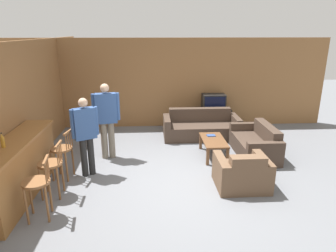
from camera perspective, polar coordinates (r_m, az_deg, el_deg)
name	(u,v)px	position (r m, az deg, el deg)	size (l,w,h in m)	color
ground_plane	(180,181)	(5.92, 2.31, -10.41)	(24.00, 24.00, 0.00)	slate
wall_back	(169,83)	(8.93, 0.16, 8.13)	(9.40, 0.08, 2.60)	olive
wall_left	(30,103)	(7.16, -24.87, 4.07)	(0.08, 8.60, 2.60)	olive
bar_counter	(19,169)	(5.79, -26.58, -7.31)	(0.55, 2.47, 1.04)	brown
bar_chair_near	(38,186)	(5.01, -23.58, -10.45)	(0.47, 0.47, 0.98)	brown
bar_chair_mid	(51,167)	(5.56, -21.35, -7.32)	(0.42, 0.42, 0.98)	brown
bar_chair_far	(62,152)	(6.15, -19.51, -4.69)	(0.48, 0.48, 0.98)	brown
couch_far	(201,128)	(8.19, 6.28, -0.29)	(2.02, 0.86, 0.75)	#423328
armchair_near	(242,174)	(5.75, 13.92, -8.81)	(0.94, 0.82, 0.73)	brown
loveseat_right	(256,144)	(7.29, 16.38, -3.27)	(0.79, 1.54, 0.72)	#423328
coffee_table	(213,142)	(6.95, 8.66, -3.05)	(0.51, 1.02, 0.41)	brown
tv_unit	(213,118)	(9.00, 8.52, 1.43)	(1.03, 0.44, 0.59)	black
tv	(214,102)	(8.87, 8.67, 4.62)	(0.66, 0.42, 0.44)	black
bottle	(3,141)	(5.35, -28.98, -2.46)	(0.06, 0.06, 0.24)	#B27A23
book_on_table	(211,135)	(7.15, 8.19, -1.79)	(0.20, 0.16, 0.02)	navy
person_by_window	(106,117)	(6.74, -11.64, 1.65)	(0.60, 0.26, 1.71)	#756B5B
person_by_counter	(85,133)	(6.02, -15.44, -1.24)	(0.49, 0.34, 1.58)	black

